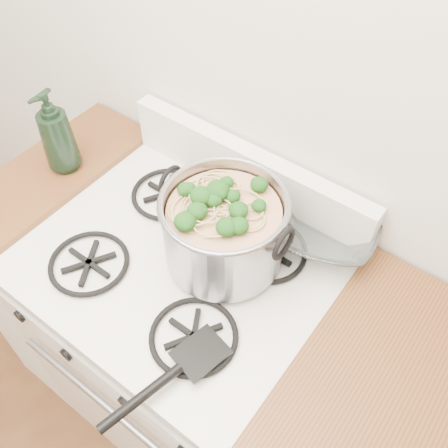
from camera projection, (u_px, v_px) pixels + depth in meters
gas_range at (188, 344)px, 1.63m from camera, size 0.76×0.66×0.92m
counter_left at (81, 264)px, 1.81m from camera, size 0.25×0.65×0.92m
stock_pot at (224, 229)px, 1.18m from camera, size 0.33×0.30×0.20m
spatula at (201, 351)px, 1.07m from camera, size 0.35×0.37×0.02m
glass_bowl at (322, 230)px, 1.29m from camera, size 0.14×0.14×0.03m
bottle at (56, 131)px, 1.37m from camera, size 0.10×0.11×0.26m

